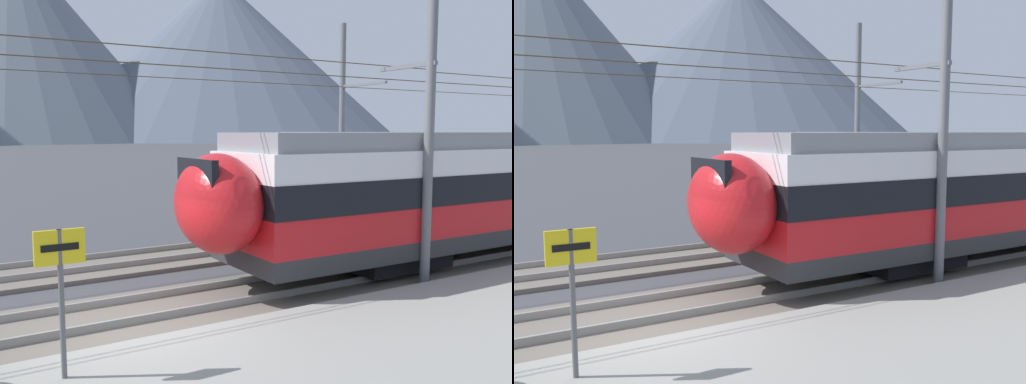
# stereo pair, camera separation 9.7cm
# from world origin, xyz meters

# --- Properties ---
(ground_plane) EXTENTS (400.00, 400.00, 0.00)m
(ground_plane) POSITION_xyz_m (0.00, 0.00, 0.00)
(ground_plane) COLOR #424247
(track_near) EXTENTS (120.00, 3.00, 0.28)m
(track_near) POSITION_xyz_m (0.00, 1.25, 0.07)
(track_near) COLOR #6B6359
(track_near) RESTS_ON ground
(track_far) EXTENTS (120.00, 3.00, 0.28)m
(track_far) POSITION_xyz_m (0.00, 5.89, 0.07)
(track_far) COLOR #6B6359
(track_far) RESTS_ON ground
(catenary_mast_mid) EXTENTS (40.88, 1.85, 7.32)m
(catenary_mast_mid) POSITION_xyz_m (7.24, -0.20, 3.81)
(catenary_mast_mid) COLOR slate
(catenary_mast_mid) RESTS_ON ground
(catenary_mast_far_side) EXTENTS (40.88, 2.67, 8.22)m
(catenary_mast_far_side) POSITION_xyz_m (11.62, 8.09, 4.25)
(catenary_mast_far_side) COLOR slate
(catenary_mast_far_side) RESTS_ON ground
(platform_sign) EXTENTS (0.70, 0.08, 2.18)m
(platform_sign) POSITION_xyz_m (-1.70, -1.69, 1.92)
(platform_sign) COLOR #59595B
(platform_sign) RESTS_ON platform_slab
(mountain_central_peak) EXTENTS (127.25, 127.25, 75.11)m
(mountain_central_peak) POSITION_xyz_m (28.48, 219.06, 37.55)
(mountain_central_peak) COLOR slate
(mountain_central_peak) RESTS_ON ground
(mountain_right_ridge) EXTENTS (155.20, 155.20, 70.54)m
(mountain_right_ridge) POSITION_xyz_m (111.34, 212.86, 35.27)
(mountain_right_ridge) COLOR #515B6B
(mountain_right_ridge) RESTS_ON ground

